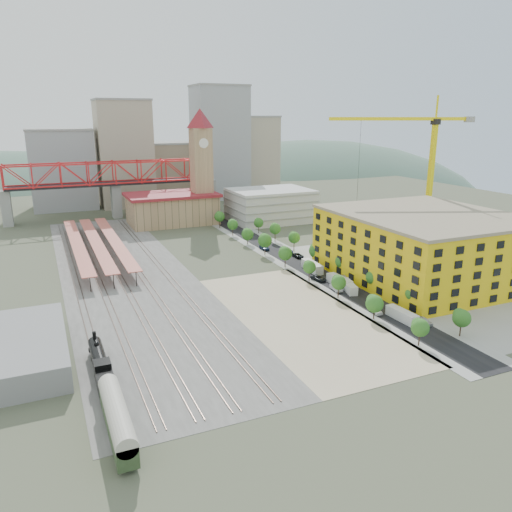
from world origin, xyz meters
name	(u,v)px	position (x,y,z in m)	size (l,w,h in m)	color
ground	(261,275)	(0.00, 0.00, 0.00)	(400.00, 400.00, 0.00)	#474C38
ballast_strip	(125,274)	(-36.00, 17.50, 0.03)	(36.00, 165.00, 0.06)	#605E59
dirt_lot	(300,316)	(-4.00, -31.50, 0.03)	(28.00, 67.00, 0.06)	tan
street_asphalt	(286,257)	(16.00, 15.00, 0.03)	(12.00, 170.00, 0.06)	black
sidewalk_west	(271,258)	(10.50, 15.00, 0.02)	(3.00, 170.00, 0.04)	gray
sidewalk_east	(301,255)	(21.50, 15.00, 0.02)	(3.00, 170.00, 0.04)	gray
construction_pad	(429,276)	(45.00, -20.00, 0.03)	(50.00, 90.00, 0.06)	gray
rail_tracks	(119,274)	(-37.80, 17.50, 0.15)	(26.56, 160.00, 0.18)	#382B23
platform_canopies	(96,242)	(-41.00, 45.00, 3.99)	(16.00, 80.00, 4.12)	#C25A4A
station_hall	(172,208)	(-5.00, 82.00, 6.67)	(38.00, 24.00, 13.10)	tan
clock_tower	(201,156)	(8.00, 79.99, 28.70)	(12.00, 12.00, 52.00)	tan
parking_garage	(270,205)	(36.00, 70.00, 7.00)	(34.00, 26.00, 14.00)	silver
truss_bridge	(114,176)	(-25.00, 105.00, 18.86)	(94.00, 9.60, 25.60)	gray
construction_building	(424,246)	(42.00, -20.00, 9.41)	(44.60, 50.60, 18.80)	gold
warehouse	(4,352)	(-66.00, -30.00, 2.50)	(22.00, 32.00, 5.00)	gray
street_trees	(301,265)	(16.00, 5.00, 0.00)	(15.40, 124.40, 8.00)	#2A5C1B
skyline	(165,158)	(7.47, 142.31, 22.81)	(133.00, 46.00, 60.00)	#9EA0A3
distant_hills	(182,271)	(45.28, 260.00, -79.54)	(647.00, 264.00, 227.00)	#4C6B59
locomotive	(101,365)	(-50.00, -41.44, 2.02)	(2.80, 21.63, 5.41)	black
coach	(117,419)	(-50.00, -61.18, 3.01)	(3.10, 18.03, 5.66)	#28361D
tower_crane	(423,156)	(63.44, 7.72, 31.76)	(45.34, 19.65, 51.47)	yellow
site_trailer_a	(402,315)	(16.00, -43.10, 1.20)	(2.31, 8.77, 2.40)	silver
site_trailer_b	(349,287)	(16.00, -21.58, 1.18)	(2.27, 8.61, 2.36)	silver
site_trailer_c	(339,281)	(16.00, -17.08, 1.27)	(2.43, 9.25, 2.53)	silver
site_trailer_d	(312,267)	(16.00, -2.10, 1.36)	(2.61, 9.91, 2.71)	silver
car_0	(375,310)	(13.00, -37.19, 0.79)	(1.86, 4.63, 1.58)	white
car_1	(336,288)	(13.00, -20.19, 0.81)	(1.70, 4.89, 1.61)	#A0A0A5
car_2	(319,278)	(13.00, -11.00, 0.70)	(2.33, 5.06, 1.41)	black
car_3	(264,248)	(13.00, 25.97, 0.78)	(2.18, 5.37, 1.56)	#1A2B4B
car_4	(424,321)	(19.00, -46.93, 0.76)	(1.80, 4.47, 1.52)	silver
car_5	(343,279)	(19.00, -14.16, 0.77)	(1.64, 4.69, 1.55)	#ADADB2
car_6	(298,256)	(19.00, 12.31, 0.68)	(2.27, 4.92, 1.37)	black
car_7	(288,250)	(19.00, 19.83, 0.69)	(1.93, 4.76, 1.38)	navy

